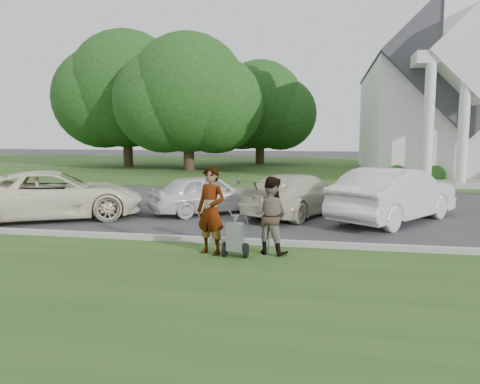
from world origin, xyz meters
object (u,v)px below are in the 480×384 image
(tree_left, at_px, (188,99))
(car_b, at_px, (207,194))
(striping_cart, at_px, (235,238))
(tree_back, at_px, (260,109))
(car_a, at_px, (55,195))
(car_d, at_px, (395,195))
(church, at_px, (440,84))
(car_c, at_px, (297,194))
(parking_meter_near, at_px, (269,213))
(tree_far, at_px, (126,95))
(person_left, at_px, (211,211))
(person_right, at_px, (271,216))

(tree_left, distance_m, car_b, 18.77)
(striping_cart, bearing_deg, tree_back, 98.35)
(car_a, bearing_deg, car_d, -109.98)
(church, xyz_separation_m, car_b, (-11.12, -18.38, -5.28))
(car_c, height_order, car_d, car_d)
(parking_meter_near, relative_size, car_c, 0.30)
(church, xyz_separation_m, tree_back, (-13.01, 6.87, -1.21))
(tree_left, distance_m, car_a, 19.64)
(tree_far, bearing_deg, striping_cart, -61.47)
(car_b, xyz_separation_m, car_c, (3.00, 0.22, 0.03))
(car_b, bearing_deg, car_c, -123.50)
(tree_back, distance_m, person_left, 30.88)
(tree_far, xyz_separation_m, tree_back, (10.00, 5.00, -0.97))
(person_left, relative_size, car_a, 0.36)
(striping_cart, bearing_deg, car_c, 81.15)
(tree_back, height_order, striping_cart, tree_back)
(person_left, bearing_deg, tree_far, 139.62)
(parking_meter_near, distance_m, car_c, 5.06)
(person_left, distance_m, car_a, 6.82)
(tree_left, distance_m, person_left, 24.00)
(church, relative_size, car_d, 4.82)
(car_a, bearing_deg, person_right, -141.22)
(church, bearing_deg, tree_far, 175.34)
(car_c, bearing_deg, person_right, 112.76)
(tree_back, relative_size, person_left, 4.93)
(church, bearing_deg, parking_meter_near, -109.95)
(tree_back, bearing_deg, tree_far, -153.44)
(tree_back, distance_m, car_c, 25.83)
(striping_cart, relative_size, car_d, 0.22)
(car_d, bearing_deg, striping_cart, 87.34)
(parking_meter_near, distance_m, car_d, 5.57)
(church, height_order, tree_far, church)
(tree_far, height_order, person_right, tree_far)
(tree_far, relative_size, car_a, 2.13)
(striping_cart, bearing_deg, person_left, 167.84)
(tree_back, distance_m, car_a, 27.52)
(tree_far, bearing_deg, person_right, -59.84)
(car_b, height_order, car_c, car_c)
(car_a, bearing_deg, striping_cart, -146.38)
(car_b, height_order, car_d, car_d)
(parking_meter_near, height_order, car_d, car_d)
(church, height_order, car_c, church)
(church, distance_m, person_left, 25.98)
(car_d, bearing_deg, person_right, 90.45)
(church, relative_size, tree_back, 2.51)
(striping_cart, xyz_separation_m, car_a, (-6.51, 3.50, 0.32))
(church, height_order, person_right, church)
(tree_left, bearing_deg, car_a, -85.80)
(tree_back, xyz_separation_m, car_b, (1.89, -25.26, -4.06))
(tree_left, relative_size, person_left, 5.45)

